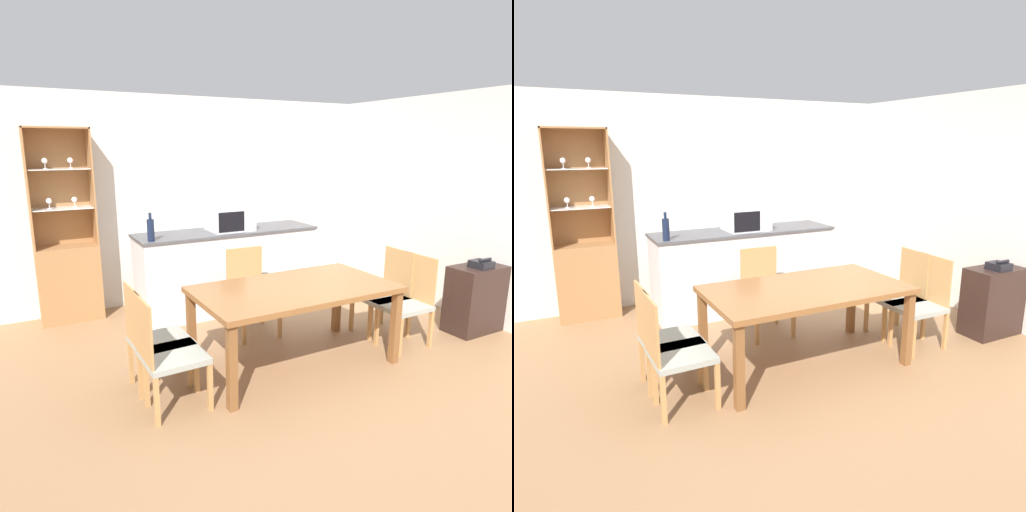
# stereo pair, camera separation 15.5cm
# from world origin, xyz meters

# --- Properties ---
(ground_plane) EXTENTS (18.00, 18.00, 0.00)m
(ground_plane) POSITION_xyz_m (0.00, 0.00, 0.00)
(ground_plane) COLOR #936B47
(wall_back) EXTENTS (6.80, 0.06, 2.55)m
(wall_back) POSITION_xyz_m (0.00, 2.63, 1.27)
(wall_back) COLOR silver
(wall_back) RESTS_ON ground_plane
(wall_right) EXTENTS (0.06, 4.60, 2.55)m
(wall_right) POSITION_xyz_m (2.58, 0.30, 1.27)
(wall_right) COLOR silver
(wall_right) RESTS_ON ground_plane
(kitchen_counter) EXTENTS (2.19, 0.62, 0.98)m
(kitchen_counter) POSITION_xyz_m (0.23, 1.91, 0.49)
(kitchen_counter) COLOR silver
(kitchen_counter) RESTS_ON ground_plane
(display_cabinet) EXTENTS (0.66, 0.35, 2.15)m
(display_cabinet) POSITION_xyz_m (-1.51, 2.44, 0.62)
(display_cabinet) COLOR #A37042
(display_cabinet) RESTS_ON ground_plane
(dining_table) EXTENTS (1.77, 0.97, 0.74)m
(dining_table) POSITION_xyz_m (0.12, 0.27, 0.66)
(dining_table) COLOR brown
(dining_table) RESTS_ON ground_plane
(dining_chair_side_left_far) EXTENTS (0.47, 0.47, 0.90)m
(dining_chair_side_left_far) POSITION_xyz_m (-1.11, 0.42, 0.44)
(dining_chair_side_left_far) COLOR #999E93
(dining_chair_side_left_far) RESTS_ON ground_plane
(dining_chair_side_right_near) EXTENTS (0.45, 0.45, 0.90)m
(dining_chair_side_right_near) POSITION_xyz_m (1.36, 0.13, 0.44)
(dining_chair_side_right_near) COLOR #999E93
(dining_chair_side_right_near) RESTS_ON ground_plane
(dining_chair_head_far) EXTENTS (0.47, 0.47, 0.90)m
(dining_chair_head_far) POSITION_xyz_m (0.13, 1.11, 0.44)
(dining_chair_head_far) COLOR #999E93
(dining_chair_head_far) RESTS_ON ground_plane
(dining_chair_side_left_near) EXTENTS (0.46, 0.46, 0.90)m
(dining_chair_side_left_near) POSITION_xyz_m (-1.11, 0.13, 0.44)
(dining_chair_side_left_near) COLOR #999E93
(dining_chair_side_left_near) RESTS_ON ground_plane
(dining_chair_side_right_far) EXTENTS (0.47, 0.47, 0.90)m
(dining_chair_side_right_far) POSITION_xyz_m (1.35, 0.42, 0.44)
(dining_chair_side_right_far) COLOR #999E93
(dining_chair_side_right_far) RESTS_ON ground_plane
(microwave) EXTENTS (0.50, 0.40, 0.27)m
(microwave) POSITION_xyz_m (0.25, 1.89, 1.11)
(microwave) COLOR silver
(microwave) RESTS_ON kitchen_counter
(wine_bottle) EXTENTS (0.08, 0.08, 0.30)m
(wine_bottle) POSITION_xyz_m (-0.75, 1.70, 1.10)
(wine_bottle) COLOR #141E38
(wine_bottle) RESTS_ON kitchen_counter
(side_cabinet) EXTENTS (0.60, 0.34, 0.72)m
(side_cabinet) POSITION_xyz_m (2.25, 0.00, 0.36)
(side_cabinet) COLOR black
(side_cabinet) RESTS_ON ground_plane
(telephone) EXTENTS (0.19, 0.19, 0.11)m
(telephone) POSITION_xyz_m (2.22, -0.05, 0.76)
(telephone) COLOR black
(telephone) RESTS_ON side_cabinet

